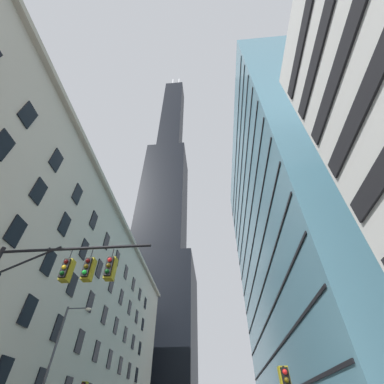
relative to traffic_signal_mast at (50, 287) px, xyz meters
name	(u,v)px	position (x,y,z in m)	size (l,w,h in m)	color
station_building	(52,304)	(-15.06, 23.59, 7.74)	(15.50, 66.28, 27.58)	beige
dark_skyscraper	(162,227)	(-14.05, 80.27, 60.26)	(28.77, 28.77, 219.45)	black
glass_office_midrise	(302,228)	(23.57, 28.30, 21.33)	(18.54, 45.89, 54.71)	teal
traffic_signal_mast	(50,287)	(0.00, 0.00, 0.00)	(7.76, 0.63, 7.97)	black
street_lamppost	(56,357)	(-5.31, 11.58, -0.63)	(2.27, 0.32, 9.00)	#47474C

